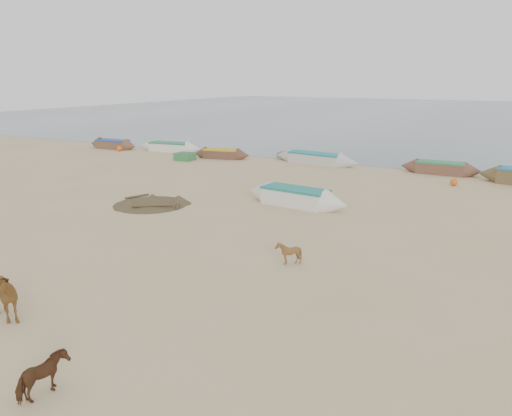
% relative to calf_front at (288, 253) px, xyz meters
% --- Properties ---
extents(ground, '(140.00, 140.00, 0.00)m').
position_rel_calf_front_xyz_m(ground, '(-2.93, -1.03, -0.42)').
color(ground, tan).
rests_on(ground, ground).
extents(sea, '(160.00, 160.00, 0.00)m').
position_rel_calf_front_xyz_m(sea, '(-2.93, 80.97, -0.41)').
color(sea, slate).
rests_on(sea, ground).
extents(calf_front, '(0.83, 0.75, 0.84)m').
position_rel_calf_front_xyz_m(calf_front, '(0.00, 0.00, 0.00)').
color(calf_front, brown).
rests_on(calf_front, ground).
extents(calf_right, '(1.04, 1.12, 0.92)m').
position_rel_calf_front_xyz_m(calf_right, '(-1.17, -9.29, 0.04)').
color(calf_right, '#4F2F19').
rests_on(calf_right, ground).
extents(near_canoe, '(6.01, 2.03, 0.92)m').
position_rel_calf_front_xyz_m(near_canoe, '(-3.24, 7.75, 0.04)').
color(near_canoe, white).
rests_on(near_canoe, ground).
extents(debris_pile, '(4.96, 4.96, 0.45)m').
position_rel_calf_front_xyz_m(debris_pile, '(-9.90, 4.29, -0.19)').
color(debris_pile, brown).
rests_on(debris_pile, ground).
extents(waterline_canoes, '(57.57, 4.03, 0.98)m').
position_rel_calf_front_xyz_m(waterline_canoes, '(-1.94, 19.87, 0.01)').
color(waterline_canoes, brown).
rests_on(waterline_canoes, ground).
extents(beach_clutter, '(46.51, 5.55, 0.64)m').
position_rel_calf_front_xyz_m(beach_clutter, '(0.77, 18.70, -0.12)').
color(beach_clutter, '#33713D').
rests_on(beach_clutter, ground).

